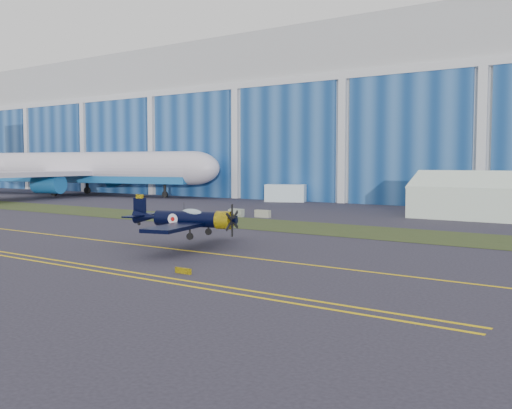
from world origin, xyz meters
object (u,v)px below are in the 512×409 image
Objects in this scene: shipping_container at (285,193)px; jetliner at (82,134)px; tent at (468,194)px; tug at (433,204)px; warbird at (187,219)px.

jetliner is at bearing 167.16° from shipping_container.
tug is (-8.05, 10.78, -2.11)m from tent.
warbird is 5.74× the size of tug.
shipping_container is (44.49, 6.86, -10.90)m from jetliner.
jetliner is (-68.34, 43.19, 10.12)m from warbird.
warbird is 39.31m from tent.
jetliner reaches higher than shipping_container.
tent reaches higher than tug.
tent is 1.82× the size of shipping_container.
tent is 35.94m from shipping_container.
jetliner is 71.45m from tug.
warbird is 48.86m from tug.
tug is (1.94, 48.79, -1.51)m from warbird.
tent is (9.99, 38.01, 0.61)m from warbird.
shipping_container reaches higher than tug.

